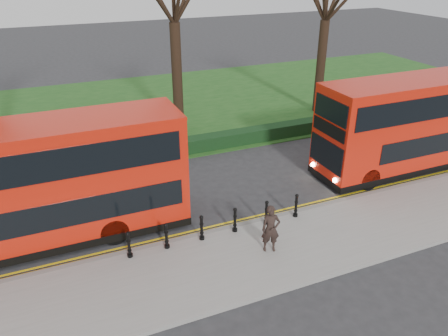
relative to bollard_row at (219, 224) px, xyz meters
name	(u,v)px	position (x,y,z in m)	size (l,w,h in m)	color
ground	(207,220)	(0.06, 1.35, -0.65)	(120.00, 120.00, 0.00)	#28282B
pavement	(238,261)	(0.06, -1.65, -0.57)	(60.00, 4.00, 0.15)	gray
kerb	(217,231)	(0.06, 0.35, -0.57)	(60.00, 0.25, 0.16)	slate
grass_verge	(130,111)	(0.06, 16.35, -0.62)	(60.00, 18.00, 0.06)	#194818
hedge	(162,150)	(0.06, 8.15, -0.25)	(60.00, 0.90, 0.80)	black
yellow_line_outer	(214,229)	(0.06, 0.65, -0.64)	(60.00, 0.10, 0.01)	yellow
yellow_line_inner	(212,226)	(0.06, 0.85, -0.64)	(60.00, 0.10, 0.01)	yellow
bollard_row	(219,224)	(0.00, 0.00, 0.00)	(7.01, 0.15, 1.00)	black
bus_lead	(21,189)	(-6.61, 2.42, 1.71)	(11.77, 2.70, 4.68)	red
bus_rear	(425,122)	(12.01, 2.07, 1.68)	(11.63, 2.67, 4.63)	red
pedestrian	(271,229)	(1.37, -1.60, 0.41)	(0.66, 0.44, 1.82)	black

